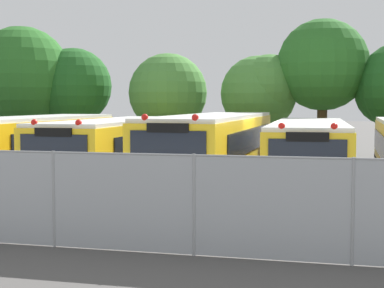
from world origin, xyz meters
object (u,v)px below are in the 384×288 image
Objects in this scene: school_bus_1 at (118,150)px; tree_0 at (21,75)px; school_bus_3 at (309,154)px; tree_3 at (262,91)px; tree_1 at (76,85)px; school_bus_2 at (215,148)px; tree_2 at (165,91)px; tree_4 at (324,65)px; school_bus_0 at (33,147)px.

tree_0 is (-8.26, 7.88, 3.10)m from school_bus_1.
tree_3 is (-2.68, 9.14, 2.28)m from school_bus_3.
tree_1 is at bearing 19.85° from tree_0.
tree_0 is at bearing -31.92° from school_bus_2.
tree_2 is 7.94m from tree_4.
school_bus_2 is 3.21m from school_bus_3.
tree_1 is (-9.13, 8.48, 2.49)m from school_bus_2.
school_bus_2 reaches higher than school_bus_0.
tree_2 is at bearing 5.29° from tree_1.
tree_3 is (3.99, 9.42, 2.25)m from school_bus_1.
school_bus_3 is at bearing -177.70° from school_bus_1.
tree_3 is at bearing 174.55° from tree_4.
school_bus_3 is 11.97m from tree_2.
school_bus_2 is at bearing -63.85° from tree_2.
school_bus_0 is 6.75m from school_bus_2.
tree_3 reaches higher than school_bus_0.
tree_0 reaches higher than school_bus_0.
school_bus_2 is 14.26m from tree_0.
school_bus_2 reaches higher than school_bus_1.
school_bus_1 is 9.57m from tree_2.
school_bus_1 is 6.68m from school_bus_3.
tree_0 is at bearing -160.15° from tree_1.
tree_2 is (4.75, 0.44, -0.33)m from tree_1.
school_bus_1 is 3.48m from school_bus_2.
school_bus_1 is 1.42× the size of tree_4.
school_bus_0 is 1.92× the size of tree_3.
tree_4 is (0.26, 8.86, 3.47)m from school_bus_3.
tree_4 reaches higher than tree_0.
tree_3 is at bearing 7.17° from tree_0.
tree_2 is at bearing 179.15° from tree_4.
school_bus_0 is 1.76× the size of tree_1.
school_bus_3 is 1.45× the size of tree_4.
school_bus_2 is 1.67× the size of tree_0.
tree_1 is 12.63m from tree_4.
tree_2 reaches higher than school_bus_2.
school_bus_3 is 1.83× the size of tree_2.
tree_3 reaches higher than school_bus_2.
school_bus_3 is at bearing -73.66° from tree_3.
school_bus_0 is 1.86× the size of tree_2.
tree_3 is (0.52, 9.08, 2.16)m from school_bus_2.
tree_1 is at bearing -57.35° from school_bus_1.
school_bus_0 is 9.95m from school_bus_3.
tree_1 is at bearing -42.06° from school_bus_2.
school_bus_1 is at bearing -84.37° from tree_2.
school_bus_1 is at bearing 6.33° from school_bus_2.
tree_3 is at bearing -92.47° from school_bus_2.
tree_4 is at bearing -127.25° from school_bus_1.
school_bus_0 is 12.14m from tree_3.
school_bus_1 is 1.80× the size of tree_2.
school_bus_0 is at bearing -138.00° from tree_4.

